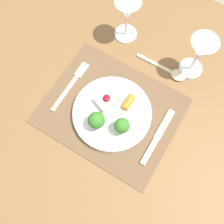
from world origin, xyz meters
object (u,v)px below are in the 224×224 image
spoon (173,72)px  wine_glass_near (200,51)px  wine_glass_far (127,12)px  knife (156,140)px  dinner_plate (112,113)px  fork (73,83)px

spoon → wine_glass_near: (0.04, 0.05, 0.10)m
spoon → wine_glass_far: (-0.21, 0.05, 0.10)m
spoon → knife: bearing=-72.6°
wine_glass_near → knife: bearing=-86.7°
knife → wine_glass_far: 0.40m
dinner_plate → wine_glass_near: (0.14, 0.27, 0.09)m
knife → wine_glass_far: size_ratio=1.23×
wine_glass_far → spoon: bearing=-14.1°
fork → wine_glass_far: size_ratio=1.23×
spoon → wine_glass_far: bearing=169.0°
dinner_plate → spoon: 0.25m
knife → wine_glass_far: wine_glass_far is taller
fork → knife: knife is taller
knife → wine_glass_far: bearing=134.7°
wine_glass_far → wine_glass_near: bearing=-1.5°
knife → spoon: (-0.06, 0.23, -0.00)m
knife → spoon: size_ratio=1.09×
dinner_plate → spoon: size_ratio=1.36×
wine_glass_near → spoon: bearing=-133.3°
spoon → wine_glass_far: 0.24m
dinner_plate → wine_glass_far: size_ratio=1.55×
spoon → wine_glass_far: wine_glass_far is taller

